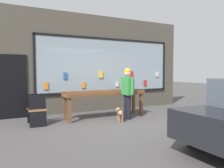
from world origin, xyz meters
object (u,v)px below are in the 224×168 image
(sandwich_board_sign, at_px, (37,109))
(display_table_main, at_px, (105,96))
(small_dog, at_px, (120,112))
(person_browsing, at_px, (127,90))

(sandwich_board_sign, bearing_deg, display_table_main, 1.14)
(small_dog, height_order, sandwich_board_sign, sandwich_board_sign)
(display_table_main, distance_m, person_browsing, 0.81)
(display_table_main, height_order, person_browsing, person_browsing)
(person_browsing, bearing_deg, sandwich_board_sign, 77.01)
(person_browsing, height_order, small_dog, person_browsing)
(display_table_main, bearing_deg, sandwich_board_sign, -179.24)
(small_dog, bearing_deg, display_table_main, 26.82)
(display_table_main, distance_m, small_dog, 0.88)
(small_dog, xyz_separation_m, sandwich_board_sign, (-2.36, 0.71, 0.18))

